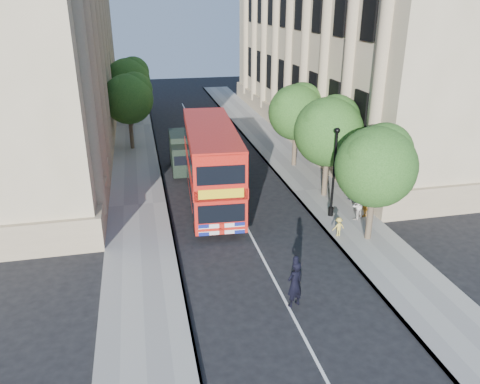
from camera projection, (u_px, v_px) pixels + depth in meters
ground at (277, 285)px, 20.47m from camera, size 120.00×120.00×0.00m
pavement_right at (317, 190)px, 30.63m from camera, size 3.50×80.00×0.12m
pavement_left at (139, 205)px, 28.33m from camera, size 3.50×80.00×0.12m
building_right at (351, 32)px, 41.49m from camera, size 12.00×38.00×18.00m
building_left at (19, 36)px, 35.97m from camera, size 12.00×38.00×18.00m
tree_right_near at (377, 162)px, 22.76m from camera, size 4.00×4.00×6.08m
tree_right_mid at (329, 128)px, 28.11m from camera, size 4.20×4.20×6.37m
tree_right_far at (297, 109)px, 33.58m from camera, size 4.00×4.00×6.15m
tree_left_far at (128, 96)px, 37.49m from camera, size 4.00×4.00×6.30m
tree_left_back at (128, 78)px, 44.62m from camera, size 4.20×4.20×6.65m
lamp_post at (334, 176)px, 25.93m from camera, size 0.32×0.32×5.16m
double_decker_bus at (211, 163)px, 27.72m from camera, size 3.39×10.42×4.74m
box_van at (184, 154)px, 33.76m from camera, size 2.02×4.72×2.67m
police_constable at (295, 284)px, 18.72m from camera, size 0.88×0.76×2.05m
woman_pedestrian at (357, 206)px, 26.13m from camera, size 0.99×0.93×1.61m
child_a at (366, 209)px, 26.50m from camera, size 0.62×0.40×0.99m
child_b at (339, 227)px, 24.34m from camera, size 0.71×0.47×1.03m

